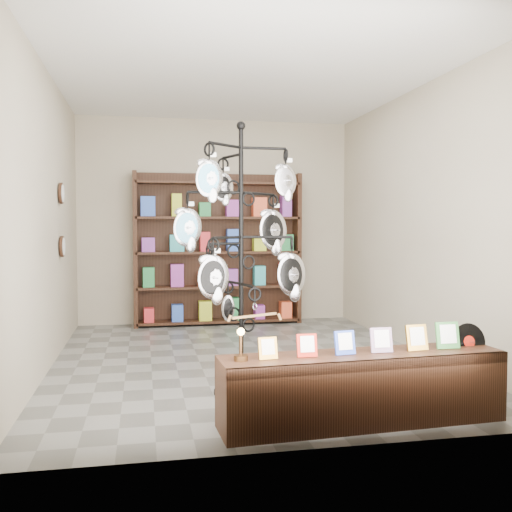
{
  "coord_description": "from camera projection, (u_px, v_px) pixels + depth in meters",
  "views": [
    {
      "loc": [
        -1.07,
        -5.95,
        1.43
      ],
      "look_at": [
        -0.09,
        -1.0,
        1.17
      ],
      "focal_mm": 40.0,
      "sensor_mm": 36.0,
      "label": 1
    }
  ],
  "objects": [
    {
      "name": "back_shelving",
      "position": [
        218.0,
        254.0,
        8.3
      ],
      "size": [
        2.42,
        0.36,
        2.2
      ],
      "color": "black",
      "rests_on": "ground"
    },
    {
      "name": "wall_clocks",
      "position": [
        62.0,
        220.0,
        6.43
      ],
      "size": [
        0.03,
        0.24,
        0.84
      ],
      "color": "black",
      "rests_on": "ground"
    },
    {
      "name": "display_tree",
      "position": [
        241.0,
        238.0,
        4.8
      ],
      "size": [
        1.23,
        1.23,
        2.31
      ],
      "rotation": [
        0.0,
        0.0,
        0.35
      ],
      "color": "black",
      "rests_on": "ground"
    },
    {
      "name": "ground",
      "position": [
        246.0,
        360.0,
        6.11
      ],
      "size": [
        5.0,
        5.0,
        0.0
      ],
      "primitive_type": "plane",
      "color": "slate",
      "rests_on": "ground"
    },
    {
      "name": "room_envelope",
      "position": [
        246.0,
        186.0,
        6.01
      ],
      "size": [
        5.0,
        5.0,
        5.0
      ],
      "color": "#B5AB92",
      "rests_on": "ground"
    },
    {
      "name": "front_shelf",
      "position": [
        363.0,
        388.0,
        4.12
      ],
      "size": [
        2.11,
        0.54,
        0.74
      ],
      "rotation": [
        0.0,
        0.0,
        0.05
      ],
      "color": "black",
      "rests_on": "ground"
    }
  ]
}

